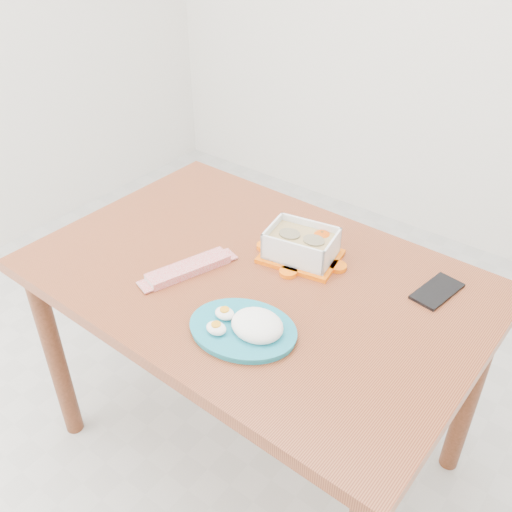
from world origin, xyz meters
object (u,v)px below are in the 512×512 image
Objects in this scene: dining_table at (256,301)px; rice_plate at (247,326)px; orange_fruit at (321,243)px; smartphone at (437,291)px; food_container at (301,245)px.

dining_table is 3.92× the size of rice_plate.
orange_fruit is (0.09, 0.19, 0.13)m from dining_table.
dining_table is at bearing -115.62° from orange_fruit.
orange_fruit is 0.24× the size of rice_plate.
smartphone is (0.43, 0.23, 0.10)m from dining_table.
rice_plate is (0.07, -0.34, -0.02)m from food_container.
rice_plate is (0.13, -0.20, 0.12)m from dining_table.
smartphone is at bearing 2.76° from food_container.
orange_fruit is 0.34m from smartphone.
orange_fruit is at bearing -164.28° from smartphone.
dining_table is 5.19× the size of food_container.
dining_table is at bearing 108.67° from rice_plate.
orange_fruit is at bearing 65.40° from dining_table.
smartphone is (0.30, 0.43, -0.02)m from rice_plate.
rice_plate is at bearing -88.50° from food_container.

